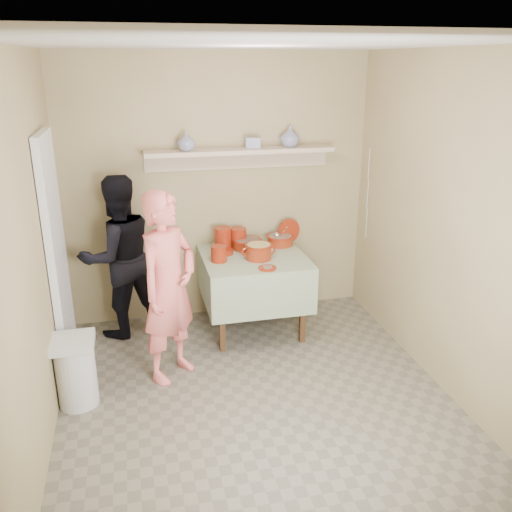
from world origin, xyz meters
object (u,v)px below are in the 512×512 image
object	(u,v)px
serving_table	(254,267)
trash_bin	(76,371)
person_cook	(169,288)
cazuela_rice	(259,250)
person_helper	(119,257)

from	to	relation	value
serving_table	trash_bin	xyz separation A→B (m)	(-1.60, -0.93, -0.36)
serving_table	person_cook	bearing A→B (deg)	-141.71
cazuela_rice	serving_table	bearing A→B (deg)	104.00
person_helper	cazuela_rice	bearing A→B (deg)	143.81
person_cook	cazuela_rice	xyz separation A→B (m)	(0.88, 0.57, 0.05)
cazuela_rice	trash_bin	world-z (taller)	cazuela_rice
serving_table	person_helper	bearing A→B (deg)	170.52
cazuela_rice	trash_bin	xyz separation A→B (m)	(-1.62, -0.83, -0.56)
trash_bin	person_cook	bearing A→B (deg)	19.09
person_cook	trash_bin	size ratio (longest dim) A/B	2.83
person_helper	trash_bin	world-z (taller)	person_helper
serving_table	cazuela_rice	bearing A→B (deg)	-76.00
serving_table	trash_bin	distance (m)	1.88
trash_bin	cazuela_rice	bearing A→B (deg)	27.07
trash_bin	serving_table	bearing A→B (deg)	30.20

